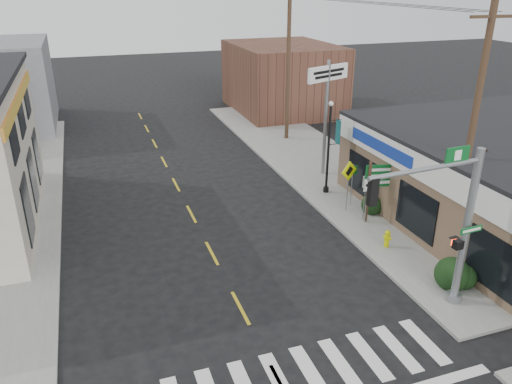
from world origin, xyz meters
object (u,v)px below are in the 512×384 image
object	(u,v)px
traffic_signal_pole	(452,215)
bare_tree	(470,158)
dance_center_sign	(327,89)
utility_pole_far	(288,62)
utility_pole_near	(472,133)
lamp_post	(330,141)
fire_hydrant	(387,238)
guide_sign	(382,182)

from	to	relation	value
traffic_signal_pole	bare_tree	xyz separation A→B (m)	(3.47, 3.35, 0.42)
dance_center_sign	utility_pole_far	size ratio (longest dim) A/B	0.62
bare_tree	utility_pole_near	distance (m)	1.35
traffic_signal_pole	lamp_post	world-z (taller)	traffic_signal_pole
fire_hydrant	lamp_post	size ratio (longest dim) A/B	0.16
bare_tree	traffic_signal_pole	bearing A→B (deg)	-136.07
lamp_post	utility_pole_far	xyz separation A→B (m)	(1.68, 9.78, 2.48)
fire_hydrant	bare_tree	size ratio (longest dim) A/B	0.15
traffic_signal_pole	lamp_post	xyz separation A→B (m)	(0.89, 10.31, -0.63)
utility_pole_near	traffic_signal_pole	bearing A→B (deg)	-129.98
traffic_signal_pole	bare_tree	bearing A→B (deg)	39.79
bare_tree	utility_pole_near	world-z (taller)	utility_pole_near
dance_center_sign	utility_pole_far	distance (m)	7.23
utility_pole_far	lamp_post	bearing A→B (deg)	-107.27
traffic_signal_pole	fire_hydrant	world-z (taller)	traffic_signal_pole
lamp_post	utility_pole_far	bearing A→B (deg)	99.98
dance_center_sign	utility_pole_far	world-z (taller)	utility_pole_far
dance_center_sign	utility_pole_near	bearing A→B (deg)	-105.92
traffic_signal_pole	lamp_post	bearing A→B (deg)	80.95
dance_center_sign	bare_tree	distance (m)	9.74
utility_pole_far	fire_hydrant	bearing A→B (deg)	-104.54
fire_hydrant	lamp_post	bearing A→B (deg)	87.38
bare_tree	utility_pole_far	size ratio (longest dim) A/B	0.48
traffic_signal_pole	fire_hydrant	size ratio (longest dim) A/B	7.67
utility_pole_near	guide_sign	bearing A→B (deg)	115.51
utility_pole_far	traffic_signal_pole	bearing A→B (deg)	-104.80
utility_pole_near	lamp_post	bearing A→B (deg)	111.35
lamp_post	utility_pole_near	world-z (taller)	utility_pole_near
utility_pole_near	bare_tree	bearing A→B (deg)	44.28
guide_sign	utility_pole_far	bearing A→B (deg)	98.71
dance_center_sign	traffic_signal_pole	bearing A→B (deg)	-120.54
guide_sign	utility_pole_near	distance (m)	4.93
traffic_signal_pole	guide_sign	bearing A→B (deg)	71.27
bare_tree	utility_pole_near	size ratio (longest dim) A/B	0.50
traffic_signal_pole	utility_pole_far	distance (m)	20.34
guide_sign	dance_center_sign	distance (m)	7.07
traffic_signal_pole	bare_tree	size ratio (longest dim) A/B	1.18
bare_tree	utility_pole_far	distance (m)	16.83
traffic_signal_pole	dance_center_sign	bearing A→B (deg)	77.44
fire_hydrant	dance_center_sign	world-z (taller)	dance_center_sign
fire_hydrant	utility_pole_near	distance (m)	5.38
guide_sign	utility_pole_far	xyz separation A→B (m)	(0.87, 13.59, 3.40)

